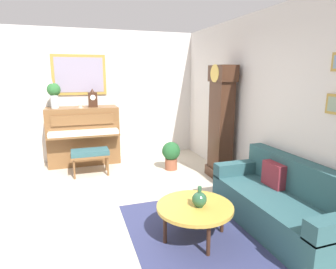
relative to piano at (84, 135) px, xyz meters
name	(u,v)px	position (x,y,z in m)	size (l,w,h in m)	color
ground_plane	(108,209)	(2.23, 0.21, -0.66)	(6.40, 6.00, 0.10)	beige
wall_left	(90,95)	(-0.37, 0.20, 0.81)	(0.13, 4.90, 2.80)	silver
wall_back	(255,104)	(2.24, 2.61, 0.80)	(5.30, 0.13, 2.80)	silver
area_rug	(196,235)	(3.34, 1.11, -0.60)	(2.10, 1.50, 0.01)	navy
piano	(84,135)	(0.00, 0.00, 0.00)	(0.87, 1.44, 1.20)	brown
piano_bench	(90,154)	(0.79, 0.07, -0.20)	(0.42, 0.70, 0.48)	brown
grandfather_clock	(221,126)	(1.67, 2.32, 0.36)	(0.52, 0.34, 2.03)	#3D2316
couch	(282,204)	(3.50, 2.18, -0.29)	(1.90, 0.80, 0.84)	#2D565B
coffee_table	(195,208)	(3.36, 1.08, -0.23)	(0.88, 0.88, 0.40)	gold
mantel_clock	(93,99)	(0.00, 0.23, 0.76)	(0.13, 0.18, 0.38)	#3D2316
flower_vase	(54,92)	(0.00, -0.51, 0.91)	(0.26, 0.26, 0.58)	silver
teacup	(80,107)	(0.14, -0.03, 0.61)	(0.12, 0.12, 0.06)	beige
green_jug	(199,199)	(3.40, 1.11, -0.12)	(0.17, 0.17, 0.24)	#234C33
potted_plant	(171,154)	(0.99, 1.61, -0.28)	(0.36, 0.36, 0.56)	#935138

